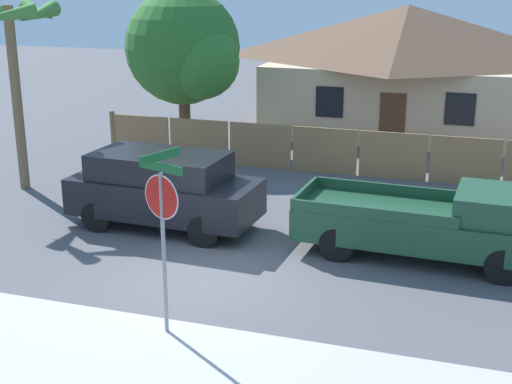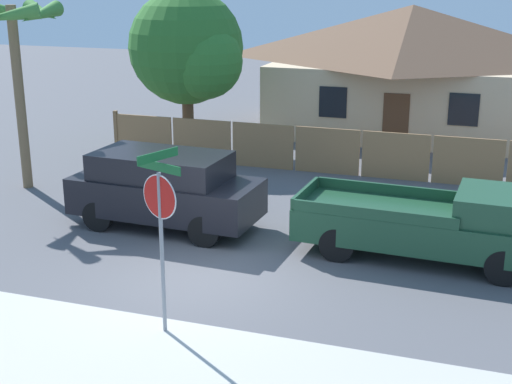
# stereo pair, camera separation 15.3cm
# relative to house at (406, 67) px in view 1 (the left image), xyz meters

# --- Properties ---
(ground_plane) EXTENTS (80.00, 80.00, 0.00)m
(ground_plane) POSITION_rel_house_xyz_m (-2.24, -15.45, -2.51)
(ground_plane) COLOR #56565B
(sidewalk_strip) EXTENTS (36.00, 3.20, 0.01)m
(sidewalk_strip) POSITION_rel_house_xyz_m (-2.24, -19.05, -2.51)
(sidewalk_strip) COLOR beige
(sidewalk_strip) RESTS_ON ground
(wooden_fence) EXTENTS (16.92, 0.12, 1.53)m
(wooden_fence) POSITION_rel_house_xyz_m (-0.52, -6.96, -1.80)
(wooden_fence) COLOR #997047
(wooden_fence) RESTS_ON ground
(house) EXTENTS (10.79, 6.95, 4.84)m
(house) POSITION_rel_house_xyz_m (0.00, 0.00, 0.00)
(house) COLOR beige
(house) RESTS_ON ground
(oak_tree) EXTENTS (4.13, 3.93, 5.53)m
(oak_tree) POSITION_rel_house_xyz_m (-6.79, -5.39, 0.96)
(oak_tree) COLOR brown
(oak_tree) RESTS_ON ground
(palm_tree) EXTENTS (2.60, 2.80, 5.26)m
(palm_tree) POSITION_rel_house_xyz_m (-9.48, -11.22, 1.99)
(palm_tree) COLOR brown
(palm_tree) RESTS_ON ground
(red_suv) EXTENTS (4.65, 2.13, 1.86)m
(red_suv) POSITION_rel_house_xyz_m (-4.19, -13.01, -1.51)
(red_suv) COLOR black
(red_suv) RESTS_ON ground
(orange_pickup) EXTENTS (5.62, 2.24, 1.65)m
(orange_pickup) POSITION_rel_house_xyz_m (2.27, -13.03, -1.69)
(orange_pickup) COLOR #1E472D
(orange_pickup) RESTS_ON ground
(stop_sign) EXTENTS (0.95, 0.85, 3.23)m
(stop_sign) POSITION_rel_house_xyz_m (-1.90, -17.86, -0.31)
(stop_sign) COLOR gray
(stop_sign) RESTS_ON ground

